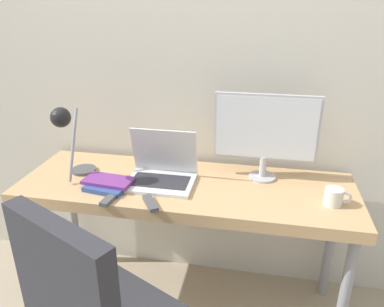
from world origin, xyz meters
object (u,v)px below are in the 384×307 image
(monitor, at_px, (266,131))
(book_stack, at_px, (109,183))
(laptop, at_px, (161,172))
(desk_lamp, at_px, (67,132))
(mug, at_px, (334,197))

(monitor, relative_size, book_stack, 2.04)
(laptop, height_order, desk_lamp, desk_lamp)
(monitor, xyz_separation_m, book_stack, (-0.75, -0.25, -0.24))
(mug, bearing_deg, desk_lamp, -179.66)
(book_stack, bearing_deg, desk_lamp, 172.60)
(book_stack, xyz_separation_m, mug, (1.08, 0.03, 0.02))
(desk_lamp, bearing_deg, book_stack, -7.40)
(monitor, height_order, desk_lamp, monitor)
(book_stack, height_order, mug, mug)
(monitor, bearing_deg, mug, -33.92)
(book_stack, relative_size, mug, 2.09)
(monitor, bearing_deg, desk_lamp, -166.63)
(laptop, distance_m, desk_lamp, 0.50)
(desk_lamp, distance_m, mug, 1.30)
(book_stack, bearing_deg, laptop, 24.04)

